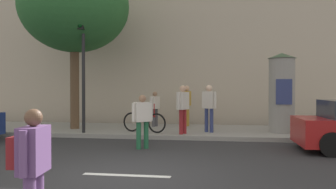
% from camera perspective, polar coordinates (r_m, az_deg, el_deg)
% --- Properties ---
extents(ground_plane, '(80.00, 80.00, 0.00)m').
position_cam_1_polar(ground_plane, '(7.27, -6.76, -12.89)').
color(ground_plane, '#2B2B2D').
extents(sidewalk_curb, '(36.00, 4.00, 0.15)m').
position_cam_1_polar(sidewalk_curb, '(14.03, 0.96, -5.92)').
color(sidewalk_curb, gray).
rests_on(sidewalk_curb, ground_plane).
extents(lane_markings, '(25.80, 0.16, 0.01)m').
position_cam_1_polar(lane_markings, '(7.27, -6.76, -12.86)').
color(lane_markings, silver).
rests_on(lane_markings, ground_plane).
extents(building_backdrop, '(36.00, 5.00, 9.62)m').
position_cam_1_polar(building_backdrop, '(19.15, 3.03, 10.10)').
color(building_backdrop, '#B7A893').
rests_on(building_backdrop, ground_plane).
extents(traffic_light, '(0.24, 0.45, 4.46)m').
position_cam_1_polar(traffic_light, '(13.12, -13.73, 7.01)').
color(traffic_light, black).
rests_on(traffic_light, sidewalk_curb).
extents(poster_column, '(1.02, 1.02, 2.91)m').
position_cam_1_polar(poster_column, '(13.51, 17.96, 0.36)').
color(poster_column, gray).
rests_on(poster_column, sidewalk_curb).
extents(street_tree, '(4.36, 4.36, 6.77)m').
position_cam_1_polar(street_tree, '(14.95, -14.94, 13.64)').
color(street_tree, brown).
rests_on(street_tree, sidewalk_curb).
extents(pedestrian_with_bag, '(0.42, 0.63, 1.50)m').
position_cam_1_polar(pedestrian_with_bag, '(4.42, -21.22, -10.07)').
color(pedestrian_with_bag, '#724C84').
rests_on(pedestrian_with_bag, ground_plane).
extents(pedestrian_near_pole, '(0.54, 0.54, 1.57)m').
position_cam_1_polar(pedestrian_near_pole, '(10.25, -4.23, -3.57)').
color(pedestrian_near_pole, '#1E5938').
rests_on(pedestrian_near_pole, ground_plane).
extents(pedestrian_tallest, '(0.35, 0.58, 1.74)m').
position_cam_1_polar(pedestrian_tallest, '(15.03, 3.05, -1.27)').
color(pedestrian_tallest, '#B78C33').
rests_on(pedestrian_tallest, sidewalk_curb).
extents(pedestrian_with_backpack, '(0.42, 0.62, 1.72)m').
position_cam_1_polar(pedestrian_with_backpack, '(12.42, 2.42, -1.72)').
color(pedestrian_with_backpack, maroon).
rests_on(pedestrian_with_backpack, sidewalk_curb).
extents(pedestrian_in_dark_shirt, '(0.38, 0.58, 1.48)m').
position_cam_1_polar(pedestrian_in_dark_shirt, '(14.91, -2.14, -1.92)').
color(pedestrian_in_dark_shirt, '#4C4C51').
rests_on(pedestrian_in_dark_shirt, sidewalk_curb).
extents(pedestrian_in_light_jacket, '(0.54, 0.52, 1.74)m').
position_cam_1_polar(pedestrian_in_light_jacket, '(13.02, 6.71, -1.52)').
color(pedestrian_in_light_jacket, navy).
rests_on(pedestrian_in_light_jacket, sidewalk_curb).
extents(bicycle_leaning, '(1.71, 0.56, 1.09)m').
position_cam_1_polar(bicycle_leaning, '(12.94, -3.91, -4.43)').
color(bicycle_leaning, black).
rests_on(bicycle_leaning, sidewalk_curb).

